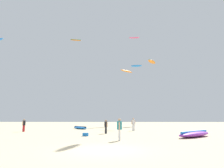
% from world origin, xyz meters
% --- Properties ---
extents(ground_plane, '(120.00, 120.00, 0.00)m').
position_xyz_m(ground_plane, '(0.00, 0.00, 0.00)').
color(ground_plane, beige).
extents(person_foreground, '(0.41, 0.60, 1.80)m').
position_xyz_m(person_foreground, '(0.93, 4.66, 1.05)').
color(person_foreground, silver).
rests_on(person_foreground, ground).
extents(person_midground, '(0.54, 0.39, 1.74)m').
position_xyz_m(person_midground, '(3.01, 16.65, 1.02)').
color(person_midground, silver).
rests_on(person_midground, ground).
extents(person_left, '(0.37, 0.51, 1.63)m').
position_xyz_m(person_left, '(-11.20, 14.35, 0.95)').
color(person_left, '#B21E23').
rests_on(person_left, ground).
extents(person_right, '(0.36, 0.43, 1.56)m').
position_xyz_m(person_right, '(-0.53, 11.71, 0.91)').
color(person_right, '#2D2D33').
rests_on(person_right, ground).
extents(kite_grounded_near, '(4.61, 4.34, 0.63)m').
position_xyz_m(kite_grounded_near, '(8.08, 7.77, 0.28)').
color(kite_grounded_near, purple).
rests_on(kite_grounded_near, ground).
extents(kite_grounded_mid, '(3.11, 3.38, 0.43)m').
position_xyz_m(kite_grounded_mid, '(-4.95, 20.31, 0.21)').
color(kite_grounded_mid, blue).
rests_on(kite_grounded_mid, ground).
extents(cooler_box, '(0.56, 0.36, 0.32)m').
position_xyz_m(cooler_box, '(-2.42, 8.64, 0.16)').
color(cooler_box, blue).
rests_on(cooler_box, ground).
extents(kite_aloft_1, '(2.13, 0.92, 0.39)m').
position_xyz_m(kite_aloft_1, '(4.40, 25.16, 11.18)').
color(kite_aloft_1, blue).
extents(kite_aloft_2, '(3.50, 3.66, 0.65)m').
position_xyz_m(kite_aloft_2, '(2.98, 33.51, 11.99)').
color(kite_aloft_2, orange).
extents(kite_aloft_3, '(3.02, 4.14, 0.55)m').
position_xyz_m(kite_aloft_3, '(9.39, 37.40, 15.17)').
color(kite_aloft_3, orange).
extents(kite_aloft_4, '(2.80, 1.30, 0.62)m').
position_xyz_m(kite_aloft_4, '(-9.45, 37.33, 20.82)').
color(kite_aloft_4, orange).
extents(kite_aloft_5, '(2.77, 0.91, 0.33)m').
position_xyz_m(kite_aloft_5, '(5.34, 39.17, 22.04)').
color(kite_aloft_5, '#E5598C').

